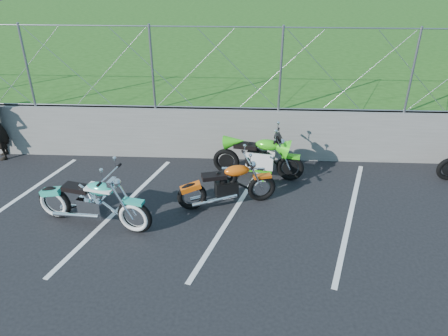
{
  "coord_description": "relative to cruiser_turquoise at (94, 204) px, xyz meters",
  "views": [
    {
      "loc": [
        0.17,
        -6.5,
        5.14
      ],
      "look_at": [
        -0.21,
        1.3,
        0.87
      ],
      "focal_mm": 35.0,
      "sensor_mm": 36.0,
      "label": 1
    }
  ],
  "objects": [
    {
      "name": "retaining_wall",
      "position": [
        2.68,
        3.06,
        0.16
      ],
      "size": [
        30.0,
        0.22,
        1.3
      ],
      "primitive_type": "cube",
      "color": "#63635F",
      "rests_on": "ground"
    },
    {
      "name": "sportbike_green",
      "position": [
        3.23,
        2.09,
        -0.01
      ],
      "size": [
        2.13,
        0.76,
        1.11
      ],
      "rotation": [
        0.0,
        0.0,
        -0.17
      ],
      "color": "black",
      "rests_on": "ground"
    },
    {
      "name": "grass_field",
      "position": [
        2.68,
        13.06,
        0.16
      ],
      "size": [
        30.0,
        20.0,
        1.3
      ],
      "primitive_type": "cube",
      "color": "#225015",
      "rests_on": "ground"
    },
    {
      "name": "parking_lines",
      "position": [
        3.88,
        0.56,
        -0.49
      ],
      "size": [
        18.29,
        4.31,
        0.01
      ],
      "color": "silver",
      "rests_on": "ground"
    },
    {
      "name": "ground",
      "position": [
        2.68,
        -0.44,
        -0.49
      ],
      "size": [
        90.0,
        90.0,
        0.0
      ],
      "primitive_type": "plane",
      "color": "black",
      "rests_on": "ground"
    },
    {
      "name": "naked_orange",
      "position": [
        2.57,
        0.85,
        -0.04
      ],
      "size": [
        2.07,
        0.8,
        1.06
      ],
      "rotation": [
        0.0,
        0.0,
        0.27
      ],
      "color": "black",
      "rests_on": "ground"
    },
    {
      "name": "cruiser_turquoise",
      "position": [
        0.0,
        0.0,
        0.0
      ],
      "size": [
        2.43,
        0.83,
        1.23
      ],
      "rotation": [
        0.0,
        0.0,
        -0.23
      ],
      "color": "black",
      "rests_on": "ground"
    },
    {
      "name": "chain_link_fence",
      "position": [
        2.68,
        3.06,
        1.81
      ],
      "size": [
        28.0,
        0.03,
        2.0
      ],
      "color": "gray",
      "rests_on": "retaining_wall"
    }
  ]
}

